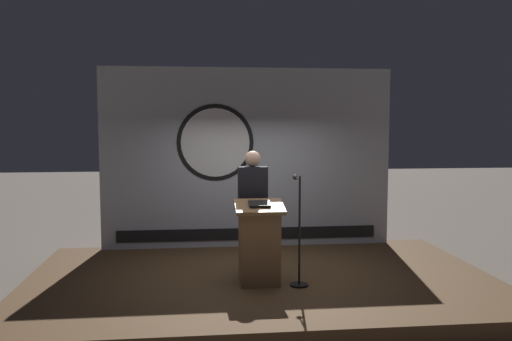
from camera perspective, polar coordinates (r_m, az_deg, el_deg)
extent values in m
plane|color=#6B6056|center=(7.61, 0.52, -13.39)|extent=(40.00, 40.00, 0.00)
cube|color=brown|center=(7.56, 0.52, -12.31)|extent=(6.40, 4.00, 0.30)
cube|color=#B2B7C1|center=(9.07, -0.87, 1.35)|extent=(4.93, 0.10, 3.04)
cylinder|color=black|center=(8.97, -4.37, 3.00)|extent=(1.29, 0.02, 1.29)
cylinder|color=white|center=(8.96, -4.37, 3.00)|extent=(1.15, 0.02, 1.15)
cube|color=black|center=(9.19, -0.83, -6.79)|extent=(4.44, 0.02, 0.20)
cube|color=olive|center=(7.05, 0.37, -8.14)|extent=(0.52, 0.40, 0.99)
cube|color=olive|center=(6.95, 0.37, -3.91)|extent=(0.64, 0.50, 0.16)
cube|color=black|center=(6.92, 0.39, -3.57)|extent=(0.28, 0.20, 0.07)
cylinder|color=black|center=(7.53, -0.36, -7.91)|extent=(0.26, 0.26, 0.83)
cube|color=black|center=(7.40, -0.36, -2.20)|extent=(0.40, 0.24, 0.68)
sphere|color=tan|center=(7.35, -0.36, 1.28)|extent=(0.22, 0.22, 0.22)
cylinder|color=black|center=(7.11, 4.63, -12.10)|extent=(0.24, 0.24, 0.02)
cylinder|color=black|center=(6.93, 4.67, -6.50)|extent=(0.03, 0.03, 1.44)
cylinder|color=black|center=(6.99, 4.46, -0.85)|extent=(0.02, 0.33, 0.02)
sphere|color=#262626|center=(7.15, 4.21, -0.71)|extent=(0.07, 0.07, 0.07)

